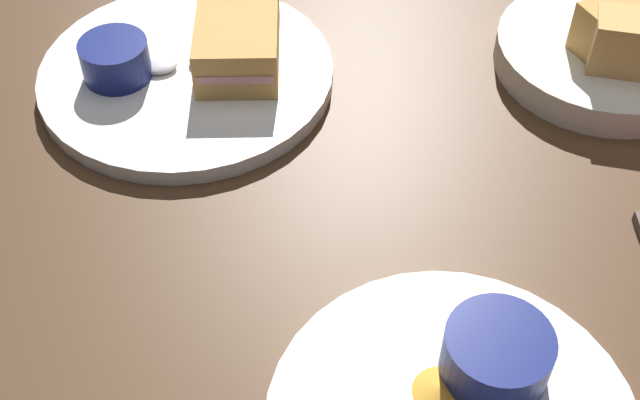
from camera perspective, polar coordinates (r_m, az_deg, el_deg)
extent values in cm
cube|color=#4C331E|center=(76.24, 0.55, 2.58)|extent=(110.00, 110.00, 3.00)
cylinder|color=white|center=(82.84, -8.96, 8.36)|extent=(28.04, 28.04, 1.60)
cube|color=tan|center=(81.65, -5.54, 10.95)|extent=(13.01, 7.61, 4.80)
cube|color=#DB938E|center=(81.65, -5.54, 10.95)|extent=(13.27, 7.00, 0.80)
cylinder|color=navy|center=(81.58, -13.63, 9.19)|extent=(6.37, 6.37, 3.69)
cylinder|color=black|center=(80.72, -13.81, 9.99)|extent=(5.22, 5.22, 0.60)
cube|color=silver|center=(82.38, -6.88, 9.31)|extent=(1.77, 5.55, 0.40)
ellipsoid|color=silver|center=(82.25, -10.72, 8.83)|extent=(2.74, 3.54, 0.80)
cylinder|color=navy|center=(58.67, 11.81, -10.20)|extent=(7.38, 7.38, 4.00)
cylinder|color=olive|center=(57.35, 12.05, -9.34)|extent=(6.05, 6.05, 0.60)
cone|color=gold|center=(58.65, 8.25, -12.57)|extent=(4.82, 4.82, 0.60)
cylinder|color=silver|center=(87.61, 18.60, 9.30)|extent=(20.97, 20.97, 3.00)
cube|color=tan|center=(84.11, 19.06, 10.85)|extent=(6.53, 7.30, 4.95)
cube|color=tan|center=(82.61, 19.89, 9.96)|extent=(5.70, 6.87, 5.17)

